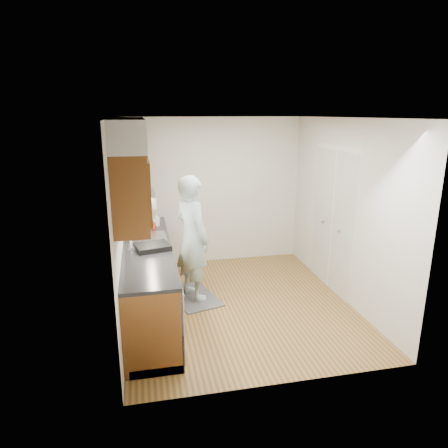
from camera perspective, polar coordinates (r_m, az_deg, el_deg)
The scene contains 16 objects.
floor at distance 5.66m, azimuth 2.02°, elevation -11.25°, with size 3.50×3.50×0.00m, color olive.
ceiling at distance 5.06m, azimuth 2.29°, elevation 14.94°, with size 3.50×3.50×0.00m, color white.
wall_left at distance 5.08m, azimuth -14.50°, elevation 0.18°, with size 0.02×3.50×2.50m, color beige.
wall_right at distance 5.76m, azimuth 16.78°, elevation 1.81°, with size 0.02×3.50×2.50m, color beige.
wall_back at distance 6.89m, azimuth -1.38°, elevation 4.65°, with size 3.00×0.02×2.50m, color beige.
counter at distance 5.32m, azimuth -10.69°, elevation -7.57°, with size 0.64×2.80×1.30m.
upper_cabinets at distance 4.99m, azimuth -13.08°, elevation 8.19°, with size 0.47×2.80×1.21m.
closet_door at distance 6.07m, azimuth 15.19°, elevation 0.41°, with size 0.02×1.22×2.05m, color silver.
floor_mat at distance 5.85m, azimuth -4.38°, elevation -10.26°, with size 0.55×0.94×0.02m, color #59595B.
person at distance 5.49m, azimuth -4.59°, elevation -0.83°, with size 0.70×0.47×1.98m, color #9DBCBF.
soap_bottle_a at distance 5.89m, azimuth -11.32°, elevation 0.75°, with size 0.11×0.11×0.28m, color white.
soap_bottle_b at distance 5.98m, azimuth -9.61°, elevation 0.61°, with size 0.09×0.09×0.19m, color white.
soap_bottle_c at distance 6.01m, azimuth -11.86°, elevation 0.40°, with size 0.12×0.12×0.16m, color white.
soda_can at distance 5.77m, azimuth -9.97°, elevation -0.37°, with size 0.06×0.06×0.11m, color red.
steel_can at distance 5.85m, azimuth -10.94°, elevation -0.17°, with size 0.06×0.06×0.11m, color #A5A5AA.
dish_rack at distance 4.98m, azimuth -10.18°, elevation -3.23°, with size 0.40×0.34×0.06m, color black.
Camera 1 is at (-1.23, -4.90, 2.55)m, focal length 32.00 mm.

